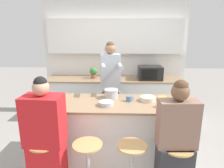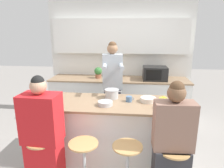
{
  "view_description": "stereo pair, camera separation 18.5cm",
  "coord_description": "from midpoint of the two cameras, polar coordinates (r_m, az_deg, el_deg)",
  "views": [
    {
      "loc": [
        0.1,
        -2.71,
        1.93
      ],
      "look_at": [
        0.0,
        0.08,
        1.19
      ],
      "focal_mm": 32.0,
      "sensor_mm": 36.0,
      "label": 1
    },
    {
      "loc": [
        0.28,
        -2.7,
        1.93
      ],
      "look_at": [
        0.0,
        0.08,
        1.19
      ],
      "focal_mm": 32.0,
      "sensor_mm": 36.0,
      "label": 2
    }
  ],
  "objects": [
    {
      "name": "bar_stool_leftmost",
      "position": [
        2.74,
        -17.03,
        -21.07
      ],
      "size": [
        0.38,
        0.38,
        0.68
      ],
      "color": "tan",
      "rests_on": "ground_plane"
    },
    {
      "name": "coffee_cup_far",
      "position": [
        2.74,
        15.77,
        -5.92
      ],
      "size": [
        0.11,
        0.08,
        0.09
      ],
      "color": "#DB4C51",
      "rests_on": "kitchen_island"
    },
    {
      "name": "back_counter",
      "position": [
        4.5,
        3.09,
        -4.18
      ],
      "size": [
        3.0,
        0.67,
        0.93
      ],
      "color": "white",
      "rests_on": "ground_plane"
    },
    {
      "name": "wall_back",
      "position": [
        4.59,
        3.48,
        9.99
      ],
      "size": [
        3.23,
        0.22,
        2.7
      ],
      "color": "silver",
      "rests_on": "ground_plane"
    },
    {
      "name": "person_wrapped_blanket",
      "position": [
        2.55,
        -17.01,
        -14.88
      ],
      "size": [
        0.45,
        0.31,
        1.47
      ],
      "rotation": [
        0.0,
        0.0,
        -0.05
      ],
      "color": "red",
      "rests_on": "ground_plane"
    },
    {
      "name": "cooking_pot",
      "position": [
        3.04,
        1.66,
        -2.81
      ],
      "size": [
        0.3,
        0.22,
        0.14
      ],
      "color": "#B7BABC",
      "rests_on": "kitchen_island"
    },
    {
      "name": "fruit_bowl",
      "position": [
        2.95,
        12.03,
        -4.41
      ],
      "size": [
        0.22,
        0.22,
        0.07
      ],
      "color": "silver",
      "rests_on": "kitchen_island"
    },
    {
      "name": "ground_plane",
      "position": [
        3.33,
        1.55,
        -20.59
      ],
      "size": [
        16.0,
        16.0,
        0.0
      ],
      "primitive_type": "plane",
      "color": "gray"
    },
    {
      "name": "person_cooking",
      "position": [
        3.48,
        1.64,
        -2.54
      ],
      "size": [
        0.4,
        0.58,
        1.77
      ],
      "rotation": [
        0.0,
        0.0,
        0.12
      ],
      "color": "#383842",
      "rests_on": "ground_plane"
    },
    {
      "name": "banana_bunch",
      "position": [
        3.1,
        16.09,
        -3.92
      ],
      "size": [
        0.17,
        0.12,
        0.05
      ],
      "color": "yellow",
      "rests_on": "kitchen_island"
    },
    {
      "name": "microwave",
      "position": [
        4.34,
        13.33,
        2.99
      ],
      "size": [
        0.5,
        0.41,
        0.28
      ],
      "color": "black",
      "rests_on": "back_counter"
    },
    {
      "name": "person_seated_near",
      "position": [
        2.45,
        18.87,
        -17.27
      ],
      "size": [
        0.44,
        0.28,
        1.44
      ],
      "rotation": [
        0.0,
        0.0,
        0.04
      ],
      "color": "#333338",
      "rests_on": "ground_plane"
    },
    {
      "name": "bar_stool_center_left",
      "position": [
        2.61,
        -5.72,
        -22.55
      ],
      "size": [
        0.38,
        0.38,
        0.68
      ],
      "color": "tan",
      "rests_on": "ground_plane"
    },
    {
      "name": "mixing_bowl_steel",
      "position": [
        2.76,
        -0.0,
        -5.56
      ],
      "size": [
        0.21,
        0.21,
        0.06
      ],
      "color": "#B7BABC",
      "rests_on": "kitchen_island"
    },
    {
      "name": "kitchen_island",
      "position": [
        3.08,
        1.61,
        -13.37
      ],
      "size": [
        1.92,
        0.8,
        0.94
      ],
      "color": "black",
      "rests_on": "ground_plane"
    },
    {
      "name": "potted_plant",
      "position": [
        4.39,
        -2.77,
        3.39
      ],
      "size": [
        0.17,
        0.17,
        0.24
      ],
      "color": "#93563D",
      "rests_on": "back_counter"
    },
    {
      "name": "coffee_cup_near",
      "position": [
        2.92,
        6.69,
        -4.28
      ],
      "size": [
        0.12,
        0.09,
        0.08
      ],
      "color": "#4C7099",
      "rests_on": "kitchen_island"
    }
  ]
}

